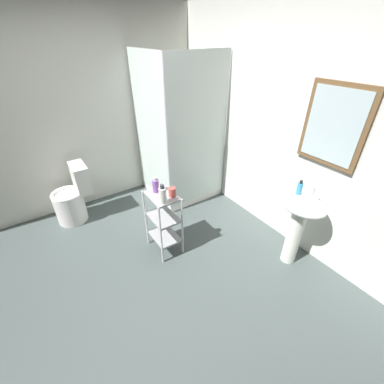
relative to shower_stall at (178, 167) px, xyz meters
name	(u,v)px	position (x,y,z in m)	size (l,w,h in m)	color
ground_plane	(139,286)	(1.22, -1.23, -0.47)	(4.20, 4.20, 0.02)	#444F4E
wall_back	(284,130)	(1.23, 0.62, 0.79)	(4.20, 0.14, 2.50)	silver
wall_left	(66,117)	(-0.63, -1.23, 0.79)	(0.10, 4.20, 2.50)	silver
shower_stall	(178,167)	(0.00, 0.00, 0.00)	(0.92, 0.92, 2.00)	white
pedestal_sink	(299,218)	(1.83, 0.29, 0.12)	(0.46, 0.37, 0.81)	white
sink_faucet	(313,191)	(1.83, 0.41, 0.40)	(0.03, 0.03, 0.10)	silver
toilet	(73,199)	(-0.26, -1.46, -0.15)	(0.37, 0.49, 0.76)	white
storage_cart	(163,218)	(0.90, -0.75, -0.03)	(0.38, 0.28, 0.74)	silver
hand_soap_bottle	(300,188)	(1.73, 0.32, 0.41)	(0.05, 0.05, 0.15)	#389ED1
conditioner_bottle_purple	(156,186)	(0.81, -0.77, 0.35)	(0.07, 0.07, 0.17)	#8454AA
lotion_bottle_white	(163,195)	(1.04, -0.81, 0.37)	(0.07, 0.07, 0.21)	white
rinse_cup	(172,192)	(0.98, -0.67, 0.32)	(0.08, 0.08, 0.09)	#B24742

